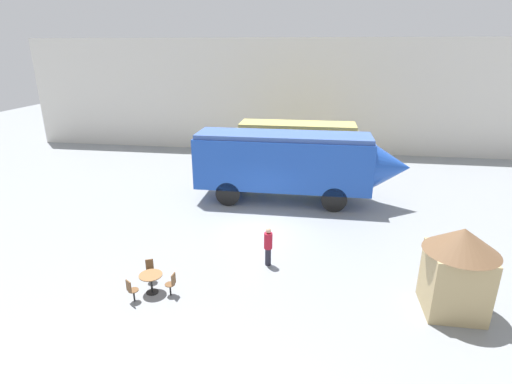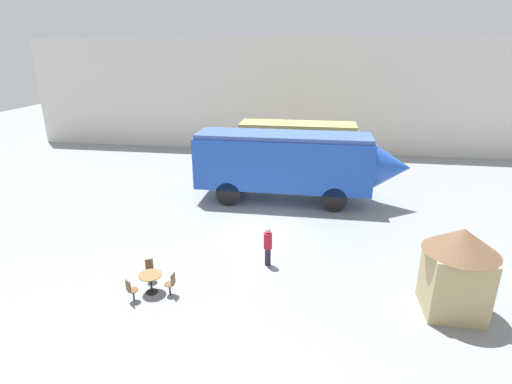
{
  "view_description": "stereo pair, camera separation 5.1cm",
  "coord_description": "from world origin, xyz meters",
  "px_view_note": "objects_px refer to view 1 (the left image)",
  "views": [
    {
      "loc": [
        2.63,
        -17.16,
        8.3
      ],
      "look_at": [
        -0.17,
        1.0,
        1.6
      ],
      "focal_mm": 28.0,
      "sensor_mm": 36.0,
      "label": 1
    },
    {
      "loc": [
        2.68,
        -17.15,
        8.3
      ],
      "look_at": [
        -0.17,
        1.0,
        1.6
      ],
      "focal_mm": 28.0,
      "sensor_mm": 36.0,
      "label": 2
    }
  ],
  "objects_px": {
    "cafe_chair_0": "(172,283)",
    "visitor_person": "(268,245)",
    "passenger_coach_vintage": "(297,146)",
    "cafe_table_near": "(151,279)",
    "streamlined_locomotive": "(297,162)",
    "ticket_kiosk": "(458,266)"
  },
  "relations": [
    {
      "from": "cafe_chair_0",
      "to": "visitor_person",
      "type": "relative_size",
      "value": 0.54
    },
    {
      "from": "visitor_person",
      "to": "passenger_coach_vintage",
      "type": "bearing_deg",
      "value": 87.96
    },
    {
      "from": "cafe_table_near",
      "to": "cafe_chair_0",
      "type": "distance_m",
      "value": 0.79
    },
    {
      "from": "streamlined_locomotive",
      "to": "cafe_chair_0",
      "type": "distance_m",
      "value": 10.71
    },
    {
      "from": "visitor_person",
      "to": "streamlined_locomotive",
      "type": "bearing_deg",
      "value": 84.45
    },
    {
      "from": "visitor_person",
      "to": "cafe_table_near",
      "type": "bearing_deg",
      "value": -146.51
    },
    {
      "from": "cafe_table_near",
      "to": "visitor_person",
      "type": "height_order",
      "value": "visitor_person"
    },
    {
      "from": "streamlined_locomotive",
      "to": "visitor_person",
      "type": "bearing_deg",
      "value": -95.55
    },
    {
      "from": "cafe_chair_0",
      "to": "visitor_person",
      "type": "xyz_separation_m",
      "value": [
        3.09,
        2.62,
        0.37
      ]
    },
    {
      "from": "streamlined_locomotive",
      "to": "cafe_table_near",
      "type": "relative_size",
      "value": 14.03
    },
    {
      "from": "streamlined_locomotive",
      "to": "passenger_coach_vintage",
      "type": "bearing_deg",
      "value": 93.54
    },
    {
      "from": "streamlined_locomotive",
      "to": "cafe_chair_0",
      "type": "relative_size",
      "value": 13.33
    },
    {
      "from": "visitor_person",
      "to": "cafe_chair_0",
      "type": "bearing_deg",
      "value": -139.67
    },
    {
      "from": "passenger_coach_vintage",
      "to": "ticket_kiosk",
      "type": "xyz_separation_m",
      "value": [
        5.97,
        -13.8,
        -0.47
      ]
    },
    {
      "from": "passenger_coach_vintage",
      "to": "visitor_person",
      "type": "bearing_deg",
      "value": -92.04
    },
    {
      "from": "passenger_coach_vintage",
      "to": "cafe_chair_0",
      "type": "distance_m",
      "value": 14.92
    },
    {
      "from": "cafe_table_near",
      "to": "ticket_kiosk",
      "type": "xyz_separation_m",
      "value": [
        10.26,
        0.55,
        1.11
      ]
    },
    {
      "from": "passenger_coach_vintage",
      "to": "cafe_table_near",
      "type": "relative_size",
      "value": 9.17
    },
    {
      "from": "cafe_table_near",
      "to": "ticket_kiosk",
      "type": "bearing_deg",
      "value": 3.08
    },
    {
      "from": "streamlined_locomotive",
      "to": "ticket_kiosk",
      "type": "relative_size",
      "value": 3.86
    },
    {
      "from": "passenger_coach_vintage",
      "to": "cafe_table_near",
      "type": "xyz_separation_m",
      "value": [
        -4.29,
        -14.35,
        -1.58
      ]
    },
    {
      "from": "streamlined_locomotive",
      "to": "cafe_table_near",
      "type": "xyz_separation_m",
      "value": [
        -4.57,
        -9.79,
        -1.78
      ]
    }
  ]
}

